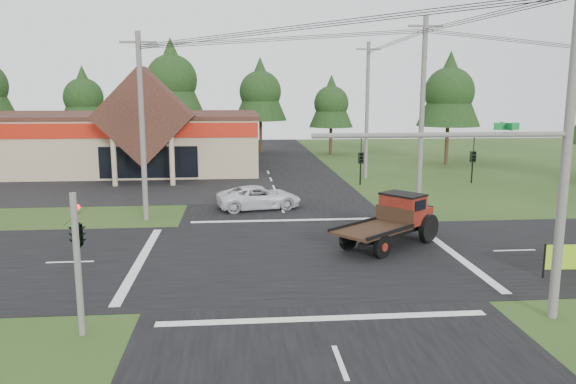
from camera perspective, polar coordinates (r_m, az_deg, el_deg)
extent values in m
plane|color=#264117|center=(25.27, 1.22, -6.57)|extent=(120.00, 120.00, 0.00)
cube|color=black|center=(25.26, 1.22, -6.55)|extent=(12.00, 120.00, 0.02)
cube|color=black|center=(25.26, 1.22, -6.55)|extent=(120.00, 12.00, 0.02)
cube|color=black|center=(45.09, -19.58, 0.37)|extent=(28.00, 14.00, 0.02)
cube|color=tan|center=(55.85, -18.96, 4.80)|extent=(30.00, 15.00, 5.00)
cube|color=#331B15|center=(55.69, -19.11, 7.41)|extent=(30.40, 15.40, 0.30)
cube|color=maroon|center=(48.45, -21.17, 5.80)|extent=(30.00, 0.12, 1.20)
cube|color=#331B15|center=(46.15, -14.35, 7.47)|extent=(7.78, 4.00, 7.78)
cylinder|color=tan|center=(45.16, -17.26, 3.07)|extent=(0.40, 0.40, 4.00)
cylinder|color=tan|center=(44.45, -11.70, 3.21)|extent=(0.40, 0.40, 4.00)
cube|color=black|center=(47.44, -13.96, 2.95)|extent=(8.00, 0.08, 2.60)
cylinder|color=#595651|center=(19.79, 26.00, -1.93)|extent=(0.24, 0.24, 7.00)
cylinder|color=#595651|center=(17.70, 15.43, 5.60)|extent=(8.00, 0.16, 0.16)
imported|color=black|center=(18.17, 18.24, 2.40)|extent=(0.16, 0.20, 1.00)
imported|color=black|center=(17.09, 7.39, 2.36)|extent=(0.16, 0.20, 1.00)
cube|color=#0C6626|center=(18.47, 21.33, 6.23)|extent=(0.80, 0.04, 0.22)
cylinder|color=#595651|center=(17.96, -20.58, -6.99)|extent=(0.20, 0.20, 4.40)
imported|color=black|center=(17.78, -20.72, -2.18)|extent=(0.53, 2.48, 1.00)
sphere|color=#FF0C0C|center=(17.88, -20.63, -1.45)|extent=(0.18, 0.18, 0.18)
cylinder|color=#595651|center=(19.50, 26.47, 3.82)|extent=(0.30, 0.30, 11.00)
cylinder|color=#595651|center=(32.53, -14.60, 6.31)|extent=(0.30, 0.30, 10.50)
cube|color=#595651|center=(32.56, -14.98, 14.49)|extent=(2.00, 0.12, 0.12)
cylinder|color=#595651|center=(33.80, 13.43, 7.35)|extent=(0.30, 0.30, 11.50)
cube|color=#595651|center=(33.95, 13.81, 16.06)|extent=(2.00, 0.12, 0.12)
cylinder|color=#595651|center=(47.28, 8.03, 8.12)|extent=(0.30, 0.30, 11.20)
cube|color=#595651|center=(47.36, 8.19, 14.17)|extent=(2.00, 0.12, 0.12)
cylinder|color=#332316|center=(68.49, -19.82, 5.04)|extent=(0.36, 0.36, 3.50)
cone|color=black|center=(68.26, -20.08, 9.26)|extent=(5.60, 5.60, 6.60)
sphere|color=black|center=(68.26, -20.07, 9.00)|extent=(4.40, 4.40, 4.40)
cylinder|color=#332316|center=(65.63, -11.56, 5.69)|extent=(0.36, 0.36, 4.55)
cone|color=black|center=(65.45, -11.77, 11.43)|extent=(7.28, 7.28, 8.58)
sphere|color=black|center=(65.44, -11.75, 11.09)|extent=(5.72, 5.72, 5.72)
cylinder|color=#332316|center=(66.30, -2.79, 5.63)|extent=(0.36, 0.36, 3.85)
cone|color=black|center=(66.08, -2.83, 10.43)|extent=(6.16, 6.16, 7.26)
sphere|color=black|center=(66.08, -2.83, 10.15)|extent=(4.84, 4.84, 4.84)
cylinder|color=#332316|center=(65.17, 4.36, 5.22)|extent=(0.36, 0.36, 3.15)
cone|color=black|center=(64.92, 4.42, 9.22)|extent=(5.04, 5.04, 5.94)
sphere|color=black|center=(64.93, 4.41, 8.98)|extent=(3.96, 3.96, 3.96)
cylinder|color=#332316|center=(58.10, 15.82, 4.59)|extent=(0.36, 0.36, 3.85)
cone|color=black|center=(57.85, 16.09, 10.07)|extent=(6.16, 6.16, 7.26)
sphere|color=black|center=(57.85, 16.07, 9.74)|extent=(4.84, 4.84, 4.84)
imported|color=silver|center=(35.12, -2.96, -0.54)|extent=(5.63, 3.45, 1.46)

